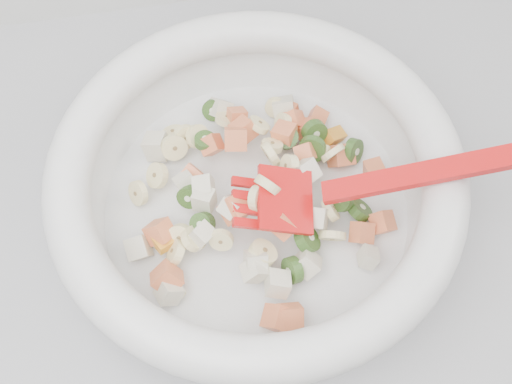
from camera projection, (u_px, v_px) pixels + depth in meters
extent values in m
cube|color=gray|center=(319.00, 307.00, 1.08)|extent=(2.00, 0.60, 0.90)
cylinder|color=silver|center=(256.00, 210.00, 0.66)|extent=(0.32, 0.32, 0.02)
torus|color=silver|center=(256.00, 173.00, 0.59)|extent=(0.39, 0.39, 0.04)
cylinder|color=#FFEAAA|center=(227.00, 119.00, 0.68)|extent=(0.04, 0.04, 0.02)
cylinder|color=#FFEAAA|center=(198.00, 136.00, 0.66)|extent=(0.03, 0.03, 0.03)
cylinder|color=#FFEAAA|center=(268.00, 185.00, 0.60)|extent=(0.03, 0.03, 0.03)
cylinder|color=#FFEAAA|center=(283.00, 124.00, 0.67)|extent=(0.02, 0.03, 0.03)
cylinder|color=#FFEAAA|center=(138.00, 193.00, 0.64)|extent=(0.02, 0.03, 0.03)
cylinder|color=#FFEAAA|center=(259.00, 125.00, 0.66)|extent=(0.03, 0.03, 0.03)
cylinder|color=#FFEAAA|center=(290.00, 166.00, 0.62)|extent=(0.02, 0.03, 0.03)
cylinder|color=#FFEAAA|center=(333.00, 153.00, 0.65)|extent=(0.03, 0.03, 0.03)
cylinder|color=#FFEAAA|center=(185.00, 137.00, 0.66)|extent=(0.04, 0.02, 0.04)
cylinder|color=#FFEAAA|center=(258.00, 199.00, 0.60)|extent=(0.03, 0.03, 0.04)
cylinder|color=#FFEAAA|center=(263.00, 253.00, 0.59)|extent=(0.03, 0.04, 0.03)
cylinder|color=#FFEAAA|center=(174.00, 147.00, 0.66)|extent=(0.03, 0.02, 0.03)
cylinder|color=#FFEAAA|center=(181.00, 237.00, 0.61)|extent=(0.04, 0.03, 0.03)
cylinder|color=#FFEAAA|center=(193.00, 239.00, 0.60)|extent=(0.03, 0.03, 0.03)
cylinder|color=#FFEAAA|center=(275.00, 107.00, 0.69)|extent=(0.03, 0.02, 0.03)
cylinder|color=#FFEAAA|center=(271.00, 155.00, 0.64)|extent=(0.02, 0.04, 0.04)
cylinder|color=#FFEAAA|center=(157.00, 176.00, 0.64)|extent=(0.03, 0.04, 0.03)
cylinder|color=#FFEAAA|center=(272.00, 146.00, 0.65)|extent=(0.03, 0.03, 0.02)
cylinder|color=#FFEAAA|center=(331.00, 210.00, 0.62)|extent=(0.02, 0.03, 0.03)
cylinder|color=#FFEAAA|center=(332.00, 236.00, 0.61)|extent=(0.03, 0.02, 0.03)
cylinder|color=#FFEAAA|center=(284.00, 184.00, 0.61)|extent=(0.04, 0.04, 0.01)
cylinder|color=#FFEAAA|center=(319.00, 150.00, 0.66)|extent=(0.03, 0.02, 0.03)
cylinder|color=#FFEAAA|center=(221.00, 240.00, 0.60)|extent=(0.02, 0.02, 0.03)
cylinder|color=#FFEAAA|center=(173.00, 288.00, 0.60)|extent=(0.03, 0.03, 0.03)
cylinder|color=#FFEAAA|center=(176.00, 252.00, 0.60)|extent=(0.03, 0.03, 0.03)
cylinder|color=#FFEAAA|center=(174.00, 134.00, 0.68)|extent=(0.03, 0.03, 0.02)
cube|color=#D77644|center=(294.00, 121.00, 0.68)|extent=(0.03, 0.03, 0.03)
cube|color=#D77644|center=(284.00, 134.00, 0.66)|extent=(0.03, 0.03, 0.02)
cube|color=#D77644|center=(243.00, 130.00, 0.66)|extent=(0.03, 0.03, 0.03)
cube|color=#D77644|center=(284.00, 224.00, 0.60)|extent=(0.03, 0.03, 0.03)
cube|color=#D77644|center=(167.00, 278.00, 0.59)|extent=(0.03, 0.03, 0.04)
cube|color=#D77644|center=(383.00, 222.00, 0.62)|extent=(0.03, 0.03, 0.03)
cube|color=#D77644|center=(374.00, 171.00, 0.65)|extent=(0.02, 0.02, 0.02)
cube|color=#D77644|center=(362.00, 233.00, 0.62)|extent=(0.03, 0.03, 0.03)
cube|color=#D77644|center=(235.00, 209.00, 0.60)|extent=(0.03, 0.03, 0.03)
cube|color=#D77644|center=(290.00, 318.00, 0.58)|extent=(0.03, 0.03, 0.03)
cube|color=#D77644|center=(289.00, 112.00, 0.69)|extent=(0.03, 0.02, 0.02)
cube|color=#D77644|center=(236.00, 139.00, 0.65)|extent=(0.03, 0.03, 0.03)
cube|color=#D77644|center=(237.00, 117.00, 0.68)|extent=(0.02, 0.02, 0.03)
cube|color=#D77644|center=(160.00, 232.00, 0.61)|extent=(0.03, 0.03, 0.03)
cube|color=#D77644|center=(277.00, 318.00, 0.57)|extent=(0.03, 0.03, 0.03)
cube|color=#D77644|center=(212.00, 145.00, 0.65)|extent=(0.03, 0.02, 0.03)
cube|color=#D77644|center=(318.00, 117.00, 0.69)|extent=(0.03, 0.03, 0.02)
cube|color=#D77644|center=(305.00, 153.00, 0.64)|extent=(0.02, 0.02, 0.03)
cube|color=#D77644|center=(306.00, 129.00, 0.68)|extent=(0.03, 0.03, 0.03)
cube|color=#D77644|center=(191.00, 175.00, 0.64)|extent=(0.03, 0.03, 0.03)
cube|color=#D77644|center=(341.00, 155.00, 0.66)|extent=(0.03, 0.03, 0.04)
cylinder|color=#4A892D|center=(287.00, 138.00, 0.66)|extent=(0.02, 0.03, 0.02)
cylinder|color=#4A892D|center=(203.00, 224.00, 0.61)|extent=(0.03, 0.03, 0.03)
cylinder|color=#4A892D|center=(292.00, 270.00, 0.59)|extent=(0.02, 0.03, 0.03)
cylinder|color=#4A892D|center=(360.00, 210.00, 0.63)|extent=(0.03, 0.03, 0.02)
cylinder|color=#4A892D|center=(312.00, 149.00, 0.65)|extent=(0.03, 0.03, 0.03)
cylinder|color=#4A892D|center=(353.00, 151.00, 0.66)|extent=(0.03, 0.03, 0.04)
cylinder|color=#4A892D|center=(189.00, 197.00, 0.62)|extent=(0.03, 0.02, 0.03)
cylinder|color=#4A892D|center=(307.00, 239.00, 0.60)|extent=(0.03, 0.04, 0.04)
cylinder|color=#4A892D|center=(205.00, 141.00, 0.65)|extent=(0.03, 0.03, 0.01)
cylinder|color=#4A892D|center=(315.00, 132.00, 0.66)|extent=(0.04, 0.02, 0.04)
cylinder|color=#4A892D|center=(341.00, 200.00, 0.62)|extent=(0.03, 0.03, 0.03)
cylinder|color=#4A892D|center=(214.00, 110.00, 0.70)|extent=(0.03, 0.03, 0.03)
cube|color=beige|center=(284.00, 109.00, 0.69)|extent=(0.03, 0.03, 0.03)
cube|color=beige|center=(201.00, 235.00, 0.60)|extent=(0.03, 0.03, 0.03)
cube|color=beige|center=(278.00, 284.00, 0.58)|extent=(0.03, 0.03, 0.03)
cube|color=beige|center=(368.00, 257.00, 0.60)|extent=(0.02, 0.02, 0.03)
cube|color=beige|center=(156.00, 146.00, 0.67)|extent=(0.03, 0.03, 0.03)
cube|color=beige|center=(169.00, 292.00, 0.59)|extent=(0.03, 0.03, 0.03)
cube|color=beige|center=(307.00, 263.00, 0.60)|extent=(0.03, 0.03, 0.03)
cube|color=beige|center=(231.00, 207.00, 0.60)|extent=(0.03, 0.03, 0.02)
cube|color=beige|center=(306.00, 172.00, 0.62)|extent=(0.03, 0.03, 0.03)
cube|color=beige|center=(220.00, 109.00, 0.70)|extent=(0.03, 0.03, 0.03)
cube|color=beige|center=(186.00, 183.00, 0.63)|extent=(0.03, 0.03, 0.03)
cube|color=beige|center=(256.00, 270.00, 0.59)|extent=(0.03, 0.02, 0.03)
cube|color=beige|center=(139.00, 248.00, 0.61)|extent=(0.03, 0.03, 0.03)
cube|color=beige|center=(317.00, 219.00, 0.61)|extent=(0.03, 0.03, 0.03)
cube|color=beige|center=(256.00, 262.00, 0.59)|extent=(0.02, 0.03, 0.03)
cube|color=beige|center=(204.00, 200.00, 0.61)|extent=(0.03, 0.03, 0.02)
cube|color=beige|center=(204.00, 187.00, 0.61)|extent=(0.02, 0.02, 0.02)
cube|color=gold|center=(334.00, 136.00, 0.68)|extent=(0.03, 0.03, 0.03)
cube|color=gold|center=(162.00, 240.00, 0.61)|extent=(0.03, 0.03, 0.01)
cube|color=gold|center=(284.00, 132.00, 0.67)|extent=(0.03, 0.03, 0.02)
cube|color=red|center=(285.00, 200.00, 0.60)|extent=(0.06, 0.07, 0.03)
cube|color=red|center=(245.00, 183.00, 0.61)|extent=(0.03, 0.01, 0.02)
cube|color=red|center=(246.00, 196.00, 0.60)|extent=(0.03, 0.01, 0.02)
cube|color=red|center=(246.00, 210.00, 0.59)|extent=(0.03, 0.01, 0.02)
cube|color=red|center=(247.00, 224.00, 0.59)|extent=(0.03, 0.01, 0.02)
cube|color=red|center=(429.00, 172.00, 0.56)|extent=(0.19, 0.05, 0.07)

